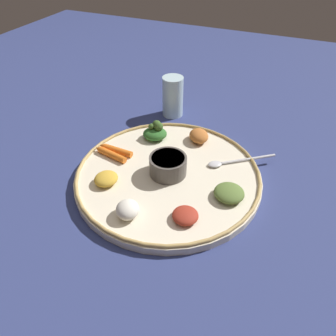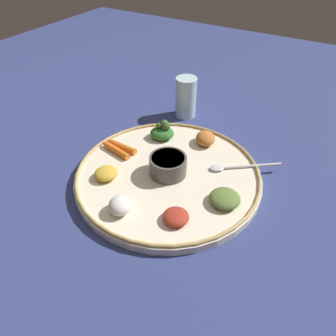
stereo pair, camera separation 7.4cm
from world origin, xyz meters
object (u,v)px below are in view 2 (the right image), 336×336
(center_bowl, at_px, (168,165))
(drinking_glass, at_px, (186,100))
(carrot_near_spoon, at_px, (121,146))
(spoon, at_px, (234,167))
(greens_pile, at_px, (163,131))
(carrot_outer, at_px, (115,150))

(center_bowl, distance_m, drinking_glass, 0.30)
(carrot_near_spoon, height_order, drinking_glass, drinking_glass)
(center_bowl, height_order, carrot_near_spoon, center_bowl)
(center_bowl, bearing_deg, carrot_near_spoon, -7.90)
(carrot_near_spoon, bearing_deg, spoon, -165.23)
(greens_pile, xyz_separation_m, carrot_near_spoon, (0.06, 0.10, -0.01))
(carrot_outer, bearing_deg, carrot_near_spoon, -98.18)
(center_bowl, height_order, spoon, center_bowl)
(carrot_near_spoon, bearing_deg, greens_pile, -123.05)
(greens_pile, height_order, drinking_glass, drinking_glass)
(carrot_outer, height_order, drinking_glass, drinking_glass)
(spoon, bearing_deg, greens_pile, -6.79)
(drinking_glass, bearing_deg, carrot_near_spoon, 80.12)
(center_bowl, bearing_deg, drinking_glass, -69.38)
(greens_pile, distance_m, drinking_glass, 0.17)
(spoon, relative_size, carrot_outer, 1.53)
(drinking_glass, bearing_deg, carrot_outer, 80.24)
(spoon, height_order, greens_pile, greens_pile)
(spoon, height_order, carrot_outer, carrot_outer)
(spoon, distance_m, greens_pile, 0.22)
(center_bowl, relative_size, spoon, 0.58)
(greens_pile, xyz_separation_m, drinking_glass, (0.02, -0.16, 0.01))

